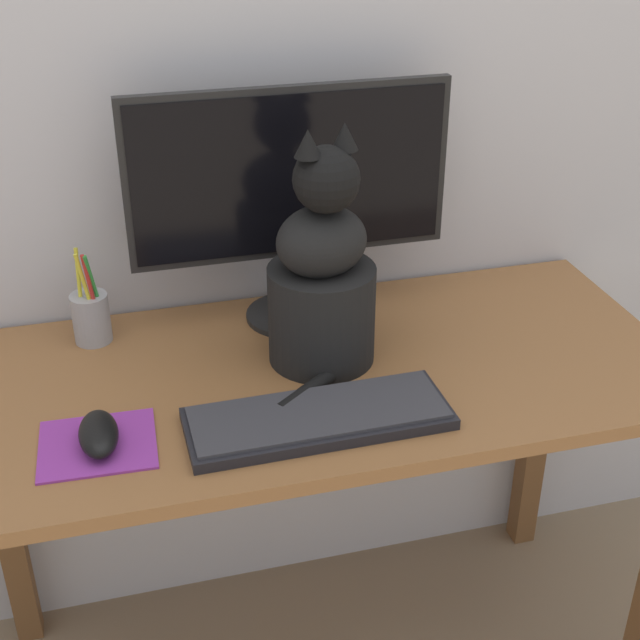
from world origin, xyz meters
The scene contains 8 objects.
wall_back centered at (0.00, 0.31, 1.25)m, with size 7.00×0.04×2.50m.
desk centered at (0.00, 0.00, 0.61)m, with size 1.24×0.57×0.73m.
monitor centered at (0.00, 0.19, 0.98)m, with size 0.57×0.17×0.43m.
keyboard centered at (-0.04, -0.15, 0.74)m, with size 0.41×0.15×0.02m.
mousepad_left centered at (-0.37, -0.12, 0.73)m, with size 0.18×0.16×0.00m.
computer_mouse_left centered at (-0.37, -0.13, 0.75)m, with size 0.06×0.11×0.04m.
cat centered at (0.02, 0.03, 0.88)m, with size 0.23×0.28×0.41m.
pen_cup centered at (-0.36, 0.19, 0.78)m, with size 0.07×0.07×0.18m.
Camera 1 is at (-0.33, -1.23, 1.53)m, focal length 50.00 mm.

